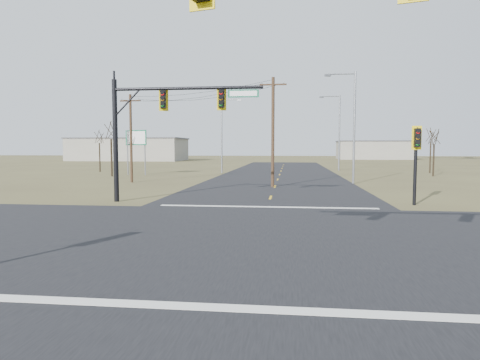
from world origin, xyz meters
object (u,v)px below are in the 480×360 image
Objects in this scene: mast_arm_near at (442,15)px; streetlight_a at (352,121)px; streetlight_b at (338,128)px; bare_tree_d at (431,135)px; pedestal_signal_ne at (417,147)px; mast_arm_far at (162,114)px; bare_tree_c at (434,136)px; utility_pole_far at (131,136)px; utility_pole_near at (273,130)px; streetlight_c at (223,131)px; bare_tree_b at (99,136)px; highway_sign at (136,143)px; bare_tree_a at (111,130)px.

streetlight_a is at bearing 100.03° from mast_arm_near.
streetlight_b reaches higher than bare_tree_d.
mast_arm_far is at bearing 176.57° from pedestal_signal_ne.
streetlight_a is 1.71× the size of bare_tree_c.
utility_pole_far is (-22.00, 13.74, 1.04)m from pedestal_signal_ne.
utility_pole_near reaches higher than pedestal_signal_ne.
utility_pole_near is 1.53× the size of bare_tree_c.
streetlight_c is (-14.11, 14.91, -0.27)m from streetlight_a.
streetlight_a is 34.89m from bare_tree_b.
mast_arm_far is at bearing -62.50° from utility_pole_far.
streetlight_b is at bearing 73.46° from utility_pole_near.
bare_tree_b is at bearing 155.37° from highway_sign.
bare_tree_c is (42.07, -4.06, -0.20)m from bare_tree_b.
utility_pole_near is at bearing 125.11° from pedestal_signal_ne.
streetlight_a is 20.53m from streetlight_c.
streetlight_a is 15.86m from bare_tree_c.
bare_tree_b is 42.26m from bare_tree_c.
streetlight_b reaches higher than bare_tree_a.
highway_sign is (-16.92, 14.04, -0.85)m from utility_pole_near.
utility_pole_near is at bearing 39.77° from mast_arm_far.
mast_arm_far reaches higher than bare_tree_b.
utility_pole_far is 33.67m from bare_tree_c.
bare_tree_b is at bearing 174.48° from bare_tree_c.
utility_pole_far is at bearing -58.01° from highway_sign.
utility_pole_far is 1.40× the size of bare_tree_c.
utility_pole_far reaches higher than bare_tree_c.
pedestal_signal_ne is at bearing -38.39° from bare_tree_a.
bare_tree_a is 1.10× the size of bare_tree_d.
streetlight_c reaches higher than highway_sign.
streetlight_c reaches higher than bare_tree_a.
streetlight_a is at bearing -15.30° from bare_tree_a.
utility_pole_far is at bearing -108.40° from streetlight_c.
streetlight_c is at bearing 110.70° from streetlight_a.
bare_tree_c is 6.81m from bare_tree_d.
streetlight_c is 1.63× the size of bare_tree_c.
streetlight_c is (-11.32, 46.35, -0.30)m from mast_arm_near.
streetlight_c is 26.85m from bare_tree_d.
bare_tree_a is at bearing -173.09° from bare_tree_c.
streetlight_c is (-7.16, 19.23, 0.69)m from utility_pole_near.
mast_arm_far is 15.82m from utility_pole_far.
highway_sign is (-21.08, 41.16, -1.84)m from mast_arm_near.
highway_sign is at bearing -38.65° from bare_tree_b.
mast_arm_far is 2.00× the size of pedestal_signal_ne.
highway_sign is 3.60m from bare_tree_a.
highway_sign reaches higher than pedestal_signal_ne.
streetlight_c is at bearing 71.94° from mast_arm_far.
bare_tree_d reaches higher than pedestal_signal_ne.
pedestal_signal_ne is 44.61m from bare_tree_b.
utility_pole_near is at bearing -129.77° from streetlight_b.
utility_pole_near is at bearing -14.22° from utility_pole_far.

